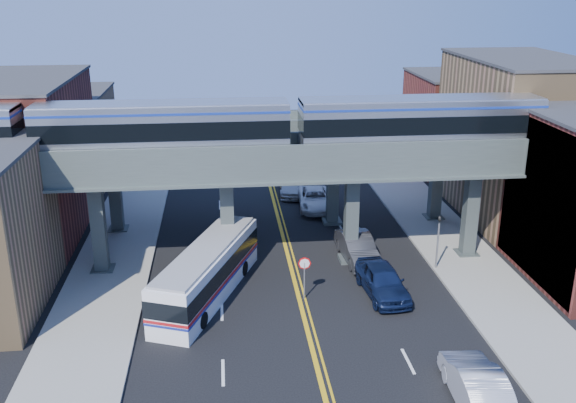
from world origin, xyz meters
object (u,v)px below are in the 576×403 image
object	(u,v)px
car_lane_b	(357,248)
traffic_signal	(438,237)
car_lane_c	(315,199)
transit_bus	(207,272)
stop_sign	(304,271)
car_parked_curb	(477,385)
car_lane_d	(292,185)
transit_train	(163,128)
car_lane_a	(382,281)

from	to	relation	value
car_lane_b	traffic_signal	bearing A→B (deg)	-26.67
car_lane_c	transit_bus	bearing A→B (deg)	-116.81
stop_sign	car_parked_curb	bearing A→B (deg)	-59.45
traffic_signal	car_lane_c	xyz separation A→B (m)	(-6.01, 12.48, -1.52)
car_lane_b	car_lane_d	world-z (taller)	car_lane_b
transit_train	car_lane_b	world-z (taller)	transit_train
transit_train	car_lane_b	xyz separation A→B (m)	(12.12, -0.02, -8.35)
transit_train	car_parked_curb	xyz separation A→B (m)	(14.14, -15.50, -8.32)
traffic_signal	car_lane_c	size ratio (longest dim) A/B	0.73
car_parked_curb	traffic_signal	bearing A→B (deg)	-98.22
transit_bus	car_lane_b	distance (m)	10.57
traffic_signal	transit_bus	size ratio (longest dim) A/B	0.36
car_lane_a	car_lane_d	bearing A→B (deg)	94.40
stop_sign	car_lane_a	xyz separation A→B (m)	(4.63, -0.00, -0.84)
car_lane_b	transit_train	bearing A→B (deg)	175.99
car_lane_d	transit_train	bearing A→B (deg)	-118.24
car_lane_a	car_lane_c	bearing A→B (deg)	91.67
transit_train	car_lane_c	xyz separation A→B (m)	(10.83, 10.48, -8.47)
car_parked_curb	transit_train	bearing A→B (deg)	-44.55
car_lane_a	car_lane_c	xyz separation A→B (m)	(-1.74, 15.49, -0.14)
car_lane_c	traffic_signal	bearing A→B (deg)	-60.79
car_parked_curb	transit_bus	bearing A→B (deg)	-41.20
transit_train	car_parked_curb	world-z (taller)	transit_train
stop_sign	car_lane_d	distance (m)	19.54
car_lane_c	car_lane_d	bearing A→B (deg)	112.79
car_lane_b	stop_sign	bearing A→B (deg)	-133.96
stop_sign	transit_train	bearing A→B (deg)	147.79
stop_sign	car_lane_c	distance (m)	15.78
car_lane_b	car_lane_d	distance (m)	14.73
transit_bus	car_lane_c	xyz separation A→B (m)	(8.47, 14.49, -0.71)
car_lane_d	car_lane_c	bearing A→B (deg)	-65.82
car_lane_a	car_lane_b	distance (m)	5.00
car_lane_b	car_parked_curb	size ratio (longest dim) A/B	0.97
car_parked_curb	car_lane_d	bearing A→B (deg)	-78.00
transit_bus	car_lane_b	world-z (taller)	transit_bus
car_lane_c	car_parked_curb	distance (m)	26.20
stop_sign	car_lane_a	size ratio (longest dim) A/B	0.49
stop_sign	traffic_signal	world-z (taller)	traffic_signal
traffic_signal	car_lane_b	size ratio (longest dim) A/B	0.76
transit_bus	car_lane_a	bearing A→B (deg)	-74.18
transit_train	stop_sign	distance (m)	12.00
car_lane_c	car_parked_curb	bearing A→B (deg)	-79.23
transit_bus	car_lane_d	bearing A→B (deg)	0.40
transit_train	car_lane_a	distance (m)	15.88
traffic_signal	car_parked_curb	xyz separation A→B (m)	(-2.70, -13.50, -1.38)
car_lane_b	transit_bus	bearing A→B (deg)	-161.70
traffic_signal	car_lane_d	bearing A→B (deg)	114.21
transit_train	transit_bus	xyz separation A→B (m)	(2.36, -4.01, -7.76)
transit_train	car_parked_curb	distance (m)	22.57
car_parked_curb	car_lane_b	bearing A→B (deg)	-79.50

